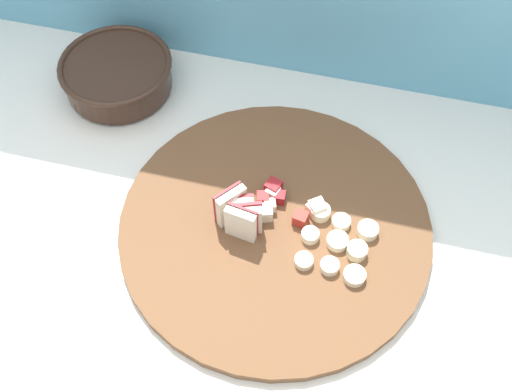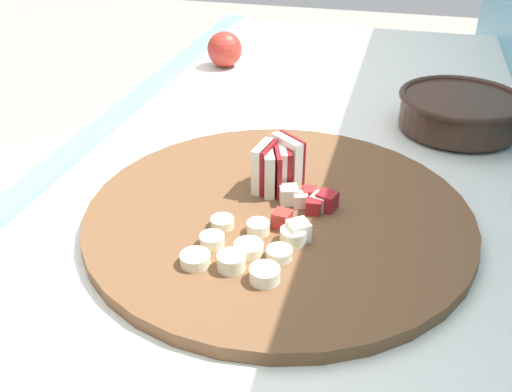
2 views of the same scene
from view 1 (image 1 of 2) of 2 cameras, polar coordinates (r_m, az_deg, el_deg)
The scene contains 7 objects.
tiled_countertop at distance 1.30m, azimuth -4.36°, elevation -12.94°, with size 1.50×0.64×0.95m.
tile_backsplash at distance 1.24m, azimuth -0.64°, elevation 6.11°, with size 2.40×0.04×1.47m, color #5BA3C1.
cutting_board at distance 0.86m, azimuth 1.78°, elevation -2.85°, with size 0.44×0.44×0.02m, color brown.
apple_wedge_fan at distance 0.83m, azimuth -1.68°, elevation -1.66°, with size 0.07×0.06×0.06m.
apple_dice_pile at distance 0.86m, azimuth 2.65°, elevation -0.67°, with size 0.10×0.07×0.02m.
banana_slice_rows at distance 0.84m, azimuth 7.69°, elevation -4.31°, with size 0.10×0.11×0.02m.
ceramic_bowl at distance 1.03m, azimuth -12.80°, elevation 11.05°, with size 0.18×0.18×0.06m.
Camera 1 is at (0.20, -0.42, 1.68)m, focal length 42.97 mm.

